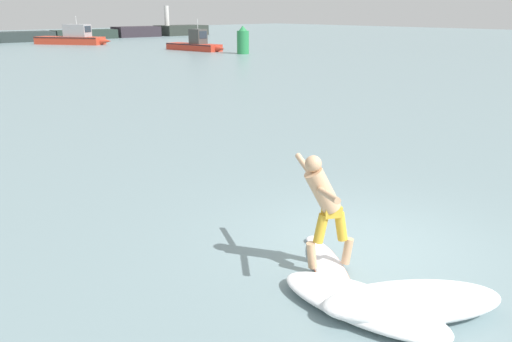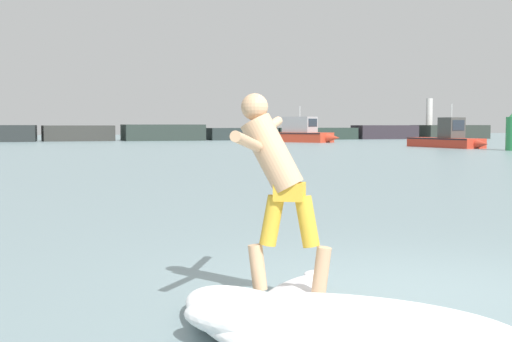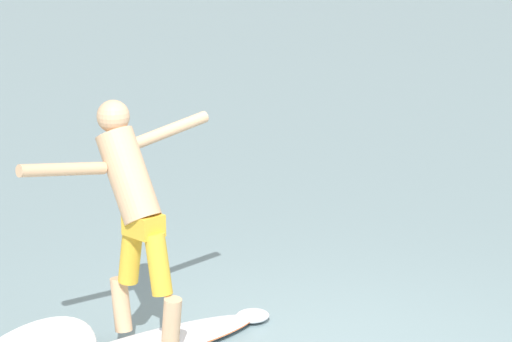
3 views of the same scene
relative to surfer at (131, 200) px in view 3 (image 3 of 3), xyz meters
The scene contains 1 object.
surfer is the anchor object (origin of this frame).
Camera 3 is at (1.77, -7.82, 3.54)m, focal length 85.00 mm.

